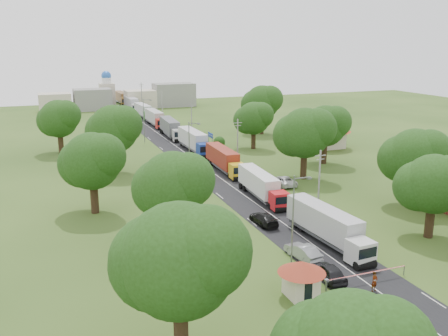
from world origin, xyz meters
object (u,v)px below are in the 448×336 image
car_lane_front (329,272)px  pedestrian_near (374,282)px  truck_0 (328,226)px  info_sign (210,138)px  guard_booth (302,274)px  boom_barrier (355,277)px  car_lane_mid (303,252)px

car_lane_front → pedestrian_near: bearing=133.1°
truck_0 → info_sign: bearing=86.0°
info_sign → guard_booth: bearing=-101.7°
car_lane_front → truck_0: bearing=-114.8°
guard_booth → car_lane_front: bearing=23.5°
guard_booth → pedestrian_near: size_ratio=2.30×
guard_booth → car_lane_front: guard_booth is taller
boom_barrier → pedestrian_near: (0.99, -1.66, 0.07)m
truck_0 → guard_booth: bearing=-132.6°
car_lane_front → car_lane_mid: car_lane_front is taller
pedestrian_near → truck_0: bearing=65.2°
car_lane_front → boom_barrier: bearing=138.1°
boom_barrier → pedestrian_near: 1.93m
boom_barrier → truck_0: bearing=72.5°
boom_barrier → info_sign: (6.56, 60.00, 2.11)m
info_sign → car_lane_mid: (-8.20, -53.00, -2.20)m
boom_barrier → truck_0: 10.20m
info_sign → car_lane_front: size_ratio=0.86×
boom_barrier → guard_booth: (-5.84, -0.00, 1.27)m
guard_booth → pedestrian_near: 7.13m
boom_barrier → info_sign: info_sign is taller
car_lane_front → pedestrian_near: (2.63, -3.49, 0.15)m
guard_booth → car_lane_mid: (4.20, 7.00, -1.36)m
truck_0 → car_lane_mid: 5.55m
boom_barrier → truck_0: (3.04, 9.66, 1.26)m
info_sign → car_lane_front: 58.79m
truck_0 → pedestrian_near: bearing=-100.3°
info_sign → car_lane_front: (-8.20, -58.17, -2.19)m
car_lane_mid → pedestrian_near: bearing=99.9°
boom_barrier → pedestrian_near: size_ratio=4.81×
guard_booth → pedestrian_near: bearing=-13.7°
car_lane_mid → truck_0: bearing=-157.4°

